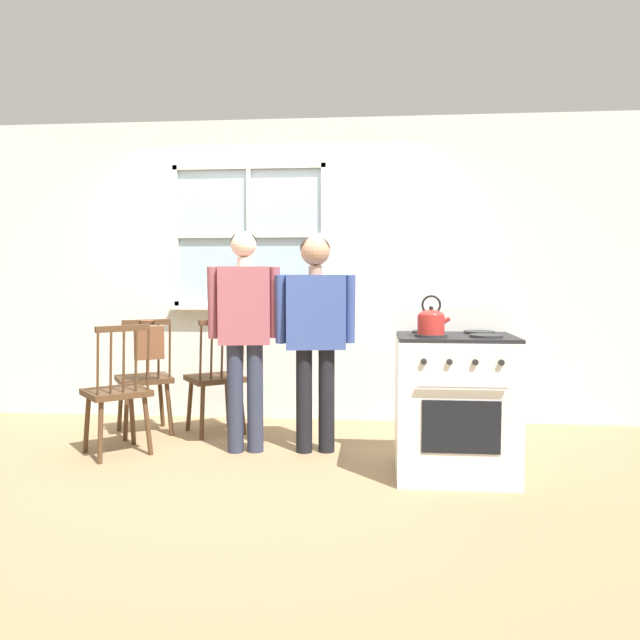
{
  "coord_description": "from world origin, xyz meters",
  "views": [
    {
      "loc": [
        0.9,
        -4.21,
        1.3
      ],
      "look_at": [
        0.5,
        0.08,
        1.0
      ],
      "focal_mm": 35.0,
      "sensor_mm": 36.0,
      "label": 1
    }
  ],
  "objects": [
    {
      "name": "ground_plane",
      "position": [
        0.0,
        0.0,
        0.0
      ],
      "size": [
        16.0,
        16.0,
        0.0
      ],
      "primitive_type": "plane",
      "color": "#937551"
    },
    {
      "name": "wall_back",
      "position": [
        0.02,
        1.4,
        1.32
      ],
      "size": [
        6.4,
        0.16,
        2.7
      ],
      "color": "silver",
      "rests_on": "ground_plane"
    },
    {
      "name": "chair_by_window",
      "position": [
        -1.01,
        0.71,
        0.45
      ],
      "size": [
        0.57,
        0.56,
        0.96
      ],
      "rotation": [
        0.0,
        0.0,
        -2.6
      ],
      "color": "#4C331E",
      "rests_on": "ground_plane"
    },
    {
      "name": "chair_near_wall",
      "position": [
        -0.98,
        0.12,
        0.45
      ],
      "size": [
        0.58,
        0.58,
        0.96
      ],
      "rotation": [
        0.0,
        0.0,
        -2.41
      ],
      "color": "#4C331E",
      "rests_on": "ground_plane"
    },
    {
      "name": "chair_center_cluster",
      "position": [
        -0.43,
        0.8,
        0.45
      ],
      "size": [
        0.57,
        0.57,
        0.96
      ],
      "rotation": [
        0.0,
        0.0,
        -2.53
      ],
      "color": "#4C331E",
      "rests_on": "ground_plane"
    },
    {
      "name": "person_elderly_left",
      "position": [
        -0.07,
        0.27,
        0.97
      ],
      "size": [
        0.54,
        0.27,
        1.63
      ],
      "rotation": [
        0.0,
        0.0,
        0.18
      ],
      "color": "#2D3347",
      "rests_on": "ground_plane"
    },
    {
      "name": "person_teen_center",
      "position": [
        0.45,
        0.32,
        0.98
      ],
      "size": [
        0.59,
        0.27,
        1.59
      ],
      "rotation": [
        0.0,
        0.0,
        0.15
      ],
      "color": "black",
      "rests_on": "ground_plane"
    },
    {
      "name": "stove",
      "position": [
        1.41,
        -0.13,
        0.47
      ],
      "size": [
        0.76,
        0.68,
        1.08
      ],
      "color": "white",
      "rests_on": "ground_plane"
    },
    {
      "name": "kettle",
      "position": [
        1.24,
        -0.26,
        1.02
      ],
      "size": [
        0.21,
        0.17,
        0.25
      ],
      "color": "red",
      "rests_on": "stove"
    },
    {
      "name": "potted_plant",
      "position": [
        -0.4,
        1.31,
        1.12
      ],
      "size": [
        0.16,
        0.16,
        0.3
      ],
      "color": "#42474C",
      "rests_on": "wall_back"
    },
    {
      "name": "handbag",
      "position": [
        -0.89,
        0.51,
        0.79
      ],
      "size": [
        0.24,
        0.25,
        0.31
      ],
      "color": "brown",
      "rests_on": "chair_by_window"
    }
  ]
}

